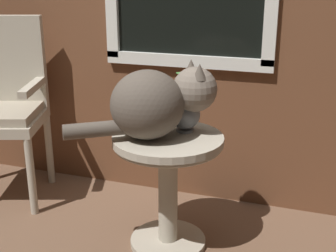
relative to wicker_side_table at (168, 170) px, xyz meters
The scene contains 5 objects.
ground_plane 0.50m from the wicker_side_table, 161.25° to the right, with size 6.00×6.00×0.00m, color brown.
wicker_side_table is the anchor object (origin of this frame).
wicker_chair 1.17m from the wicker_side_table, 168.30° to the left, with size 0.62×0.59×1.08m.
cat 0.35m from the wicker_side_table, 148.87° to the right, with size 0.62×0.49×0.35m.
pewter_vase_with_ivy 0.29m from the wicker_side_table, 60.77° to the left, with size 0.14×0.14×0.29m.
Camera 1 is at (0.91, -1.78, 1.30)m, focal length 48.06 mm.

